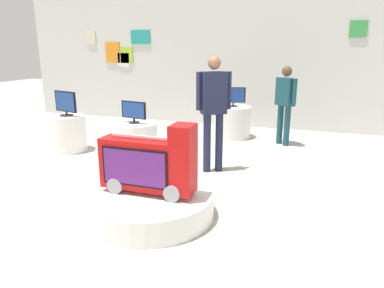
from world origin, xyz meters
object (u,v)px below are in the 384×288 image
at_px(main_display_pedestal, 149,204).
at_px(tv_on_center_rear, 233,96).
at_px(display_pedestal_center_rear, 233,122).
at_px(tv_on_right_rear, 66,103).
at_px(display_pedestal_left_rear, 135,142).
at_px(shopper_browsing_rear, 214,105).
at_px(shopper_browsing_near_truck, 285,100).
at_px(display_pedestal_right_rear, 68,133).
at_px(tv_on_left_rear, 134,111).
at_px(novelty_firetruck_tv, 149,165).

xyz_separation_m(main_display_pedestal, tv_on_center_rear, (0.08, 4.10, 0.77)).
relative_size(main_display_pedestal, display_pedestal_center_rear, 1.93).
bearing_deg(tv_on_right_rear, display_pedestal_left_rear, -6.81).
bearing_deg(tv_on_right_rear, shopper_browsing_rear, -4.44).
xyz_separation_m(display_pedestal_center_rear, shopper_browsing_rear, (0.20, -2.32, 0.73)).
xyz_separation_m(tv_on_center_rear, shopper_browsing_near_truck, (1.11, -0.28, 0.01)).
height_order(display_pedestal_right_rear, shopper_browsing_rear, shopper_browsing_rear).
height_order(display_pedestal_right_rear, tv_on_right_rear, tv_on_right_rear).
xyz_separation_m(tv_on_left_rear, shopper_browsing_rear, (1.41, -0.04, 0.18)).
bearing_deg(shopper_browsing_near_truck, tv_on_right_rear, -154.83).
relative_size(tv_on_center_rear, display_pedestal_right_rear, 0.76).
distance_m(tv_on_left_rear, display_pedestal_right_rear, 1.63).
bearing_deg(shopper_browsing_near_truck, novelty_firetruck_tv, -106.98).
bearing_deg(tv_on_left_rear, display_pedestal_center_rear, 62.05).
xyz_separation_m(main_display_pedestal, shopper_browsing_rear, (0.28, 1.78, 0.92)).
bearing_deg(display_pedestal_center_rear, tv_on_left_rear, -117.95).
bearing_deg(display_pedestal_left_rear, novelty_firetruck_tv, -57.73).
height_order(tv_on_left_rear, shopper_browsing_rear, shopper_browsing_rear).
xyz_separation_m(display_pedestal_right_rear, shopper_browsing_near_truck, (3.85, 1.80, 0.58)).
distance_m(main_display_pedestal, display_pedestal_right_rear, 3.34).
bearing_deg(display_pedestal_right_rear, main_display_pedestal, -37.12).
distance_m(novelty_firetruck_tv, tv_on_center_rear, 4.12).
bearing_deg(display_pedestal_left_rear, display_pedestal_right_rear, 173.04).
bearing_deg(tv_on_center_rear, main_display_pedestal, -91.05).
xyz_separation_m(main_display_pedestal, novelty_firetruck_tv, (0.02, -0.01, 0.49)).
relative_size(main_display_pedestal, shopper_browsing_near_truck, 0.97).
bearing_deg(novelty_firetruck_tv, shopper_browsing_near_truck, 73.02).
distance_m(tv_on_center_rear, shopper_browsing_near_truck, 1.15).
distance_m(display_pedestal_center_rear, tv_on_center_rear, 0.57).
height_order(main_display_pedestal, tv_on_right_rear, tv_on_right_rear).
bearing_deg(shopper_browsing_near_truck, tv_on_left_rear, -139.38).
distance_m(tv_on_left_rear, tv_on_right_rear, 1.53).
distance_m(display_pedestal_center_rear, tv_on_right_rear, 3.49).
relative_size(tv_on_left_rear, tv_on_center_rear, 0.96).
height_order(tv_on_center_rear, shopper_browsing_rear, shopper_browsing_rear).
relative_size(display_pedestal_center_rear, shopper_browsing_rear, 0.44).
xyz_separation_m(display_pedestal_left_rear, shopper_browsing_near_truck, (2.33, 1.99, 0.58)).
bearing_deg(tv_on_center_rear, novelty_firetruck_tv, -90.74).
distance_m(novelty_firetruck_tv, display_pedestal_right_rear, 3.37).
bearing_deg(novelty_firetruck_tv, shopper_browsing_rear, 81.85).
bearing_deg(tv_on_center_rear, display_pedestal_center_rear, 78.48).
distance_m(shopper_browsing_near_truck, shopper_browsing_rear, 2.24).
xyz_separation_m(main_display_pedestal, shopper_browsing_near_truck, (1.19, 3.82, 0.78)).
height_order(tv_on_center_rear, tv_on_right_rear, tv_on_right_rear).
height_order(main_display_pedestal, display_pedestal_right_rear, display_pedestal_right_rear).
xyz_separation_m(main_display_pedestal, tv_on_right_rear, (-2.66, 2.01, 0.78)).
height_order(novelty_firetruck_tv, tv_on_left_rear, novelty_firetruck_tv).
bearing_deg(main_display_pedestal, display_pedestal_left_rear, 121.87).
distance_m(display_pedestal_left_rear, shopper_browsing_rear, 1.59).
bearing_deg(display_pedestal_left_rear, display_pedestal_center_rear, 61.99).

